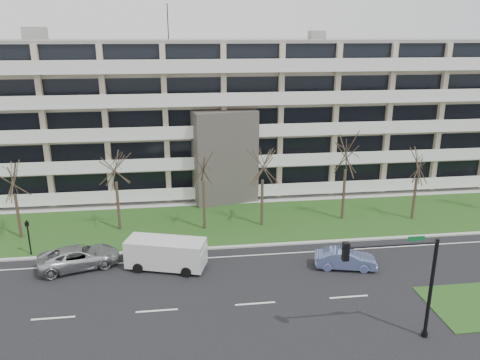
{
  "coord_description": "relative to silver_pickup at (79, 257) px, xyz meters",
  "views": [
    {
      "loc": [
        -4.18,
        -24.86,
        15.98
      ],
      "look_at": [
        0.35,
        10.0,
        4.86
      ],
      "focal_mm": 35.0,
      "sensor_mm": 36.0,
      "label": 1
    }
  ],
  "objects": [
    {
      "name": "tree_1",
      "position": [
        -5.71,
        5.73,
        4.45
      ],
      "size": [
        3.36,
        3.36,
        6.72
      ],
      "color": "#382B21",
      "rests_on": "ground"
    },
    {
      "name": "tree_3",
      "position": [
        9.2,
        5.61,
        5.15
      ],
      "size": [
        3.81,
        3.81,
        7.61
      ],
      "color": "#382B21",
      "rests_on": "ground"
    },
    {
      "name": "tree_5",
      "position": [
        21.56,
        6.26,
        5.61
      ],
      "size": [
        4.1,
        4.1,
        8.21
      ],
      "color": "#382B21",
      "rests_on": "ground"
    },
    {
      "name": "pedestrian_signal",
      "position": [
        -4.01,
        2.37,
        1.02
      ],
      "size": [
        0.28,
        0.23,
        2.81
      ],
      "rotation": [
        0.0,
        0.0,
        0.1
      ],
      "color": "black",
      "rests_on": "ground"
    },
    {
      "name": "sidewalk",
      "position": [
        11.64,
        12.2,
        -0.73
      ],
      "size": [
        90.0,
        2.0,
        0.08
      ],
      "primitive_type": "cube",
      "color": "#B2B2AD",
      "rests_on": "ground"
    },
    {
      "name": "tree_4",
      "position": [
        14.16,
        5.77,
        4.95
      ],
      "size": [
        3.68,
        3.68,
        7.37
      ],
      "color": "#382B21",
      "rests_on": "ground"
    },
    {
      "name": "lane_edge_line",
      "position": [
        11.64,
        0.2,
        -0.77
      ],
      "size": [
        90.0,
        0.12,
        0.01
      ],
      "primitive_type": "cube",
      "color": "white",
      "rests_on": "ground"
    },
    {
      "name": "apartment_building",
      "position": [
        11.63,
        19.02,
        6.84
      ],
      "size": [
        60.5,
        15.1,
        18.75
      ],
      "color": "#C1AE96",
      "rests_on": "ground"
    },
    {
      "name": "traffic_signal",
      "position": [
        18.64,
        -10.71,
        3.16
      ],
      "size": [
        5.25,
        0.35,
        6.08
      ],
      "rotation": [
        0.0,
        0.0,
        0.0
      ],
      "color": "black",
      "rests_on": "ground"
    },
    {
      "name": "blue_sedan",
      "position": [
        18.69,
        -2.58,
        -0.07
      ],
      "size": [
        4.5,
        2.41,
        1.41
      ],
      "primitive_type": "imported",
      "rotation": [
        0.0,
        0.0,
        1.35
      ],
      "color": "#7688CE",
      "rests_on": "ground"
    },
    {
      "name": "tree_6",
      "position": [
        27.74,
        5.39,
        4.56
      ],
      "size": [
        3.43,
        3.43,
        6.87
      ],
      "color": "#382B21",
      "rests_on": "ground"
    },
    {
      "name": "grass_verge",
      "position": [
        11.64,
        6.7,
        -0.74
      ],
      "size": [
        90.0,
        10.0,
        0.06
      ],
      "primitive_type": "cube",
      "color": "#254918",
      "rests_on": "ground"
    },
    {
      "name": "tree_2",
      "position": [
        2.07,
        6.38,
        5.13
      ],
      "size": [
        3.79,
        3.79,
        7.59
      ],
      "color": "#382B21",
      "rests_on": "ground"
    },
    {
      "name": "curb",
      "position": [
        11.64,
        1.7,
        -0.71
      ],
      "size": [
        90.0,
        0.35,
        0.12
      ],
      "primitive_type": "cube",
      "color": "#B2B2AD",
      "rests_on": "ground"
    },
    {
      "name": "silver_pickup",
      "position": [
        0.0,
        0.0,
        0.0
      ],
      "size": [
        6.06,
        3.99,
        1.55
      ],
      "primitive_type": "imported",
      "rotation": [
        0.0,
        0.0,
        1.85
      ],
      "color": "#ADB0B5",
      "rests_on": "ground"
    },
    {
      "name": "ground",
      "position": [
        11.64,
        -6.3,
        -0.77
      ],
      "size": [
        160.0,
        160.0,
        0.0
      ],
      "primitive_type": "plane",
      "color": "black",
      "rests_on": "ground"
    },
    {
      "name": "white_van",
      "position": [
        6.2,
        -0.94,
        0.51
      ],
      "size": [
        5.86,
        3.54,
        2.14
      ],
      "rotation": [
        0.0,
        0.0,
        -0.29
      ],
      "color": "silver",
      "rests_on": "ground"
    }
  ]
}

